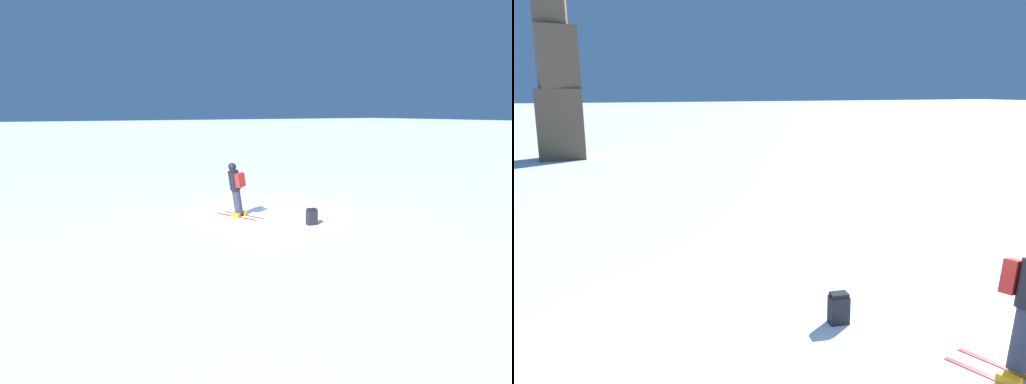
{
  "view_description": "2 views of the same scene",
  "coord_description": "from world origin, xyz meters",
  "views": [
    {
      "loc": [
        8.88,
        13.99,
        3.43
      ],
      "look_at": [
        2.28,
        2.98,
        1.32
      ],
      "focal_mm": 35.0,
      "sensor_mm": 36.0,
      "label": 1
    },
    {
      "loc": [
        -3.91,
        -4.07,
        3.59
      ],
      "look_at": [
        -0.18,
        4.94,
        1.59
      ],
      "focal_mm": 35.0,
      "sensor_mm": 36.0,
      "label": 2
    }
  ],
  "objects": [
    {
      "name": "ground_plane",
      "position": [
        0.0,
        0.0,
        0.0
      ],
      "size": [
        300.0,
        300.0,
        0.0
      ],
      "primitive_type": "plane",
      "color": "white"
    },
    {
      "name": "spare_backpack",
      "position": [
        -0.15,
        2.22,
        0.24
      ],
      "size": [
        0.33,
        0.26,
        0.5
      ],
      "rotation": [
        0.0,
        0.0,
        6.13
      ],
      "color": "black",
      "rests_on": "ground"
    },
    {
      "name": "skier",
      "position": [
        1.3,
        0.09,
        1.0
      ],
      "size": [
        1.27,
        1.75,
        1.81
      ],
      "rotation": [
        0.0,
        0.0,
        0.32
      ],
      "color": "red",
      "rests_on": "ground"
    }
  ]
}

